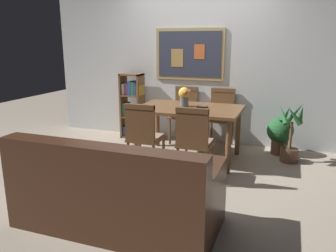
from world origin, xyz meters
The scene contains 13 objects.
ground_plane centered at (0.00, 0.00, 0.00)m, with size 12.00×12.00×0.00m, color tan.
wall_back_with_painting centered at (0.00, 1.43, 1.30)m, with size 5.20×0.14×2.60m.
dining_table centered at (0.13, 0.46, 0.65)m, with size 1.43×0.96×0.74m.
dining_chair_far_right centered at (0.44, 1.23, 0.54)m, with size 0.40×0.41×0.91m.
dining_chair_near_right centered at (0.43, -0.32, 0.54)m, with size 0.40×0.41×0.91m.
dining_chair_far_left centered at (-0.17, 1.24, 0.54)m, with size 0.40×0.41×0.91m.
dining_chair_near_left centered at (-0.22, -0.31, 0.54)m, with size 0.40×0.41×0.91m.
leather_couch centered at (0.04, -1.54, 0.31)m, with size 1.80×0.84×0.84m.
bookshelf centered at (-1.09, 1.18, 0.53)m, with size 0.37×0.28×1.11m.
potted_ivy centered at (1.35, 1.08, 0.32)m, with size 0.38×0.38×0.56m.
potted_palm centered at (1.49, 0.79, 0.35)m, with size 0.38×0.38×0.84m.
flower_vase centered at (0.05, 0.50, 0.90)m, with size 0.18×0.17×0.27m.
tv_remote centered at (0.32, 0.49, 0.75)m, with size 0.16×0.06×0.02m.
Camera 1 is at (1.43, -3.95, 1.62)m, focal length 35.81 mm.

